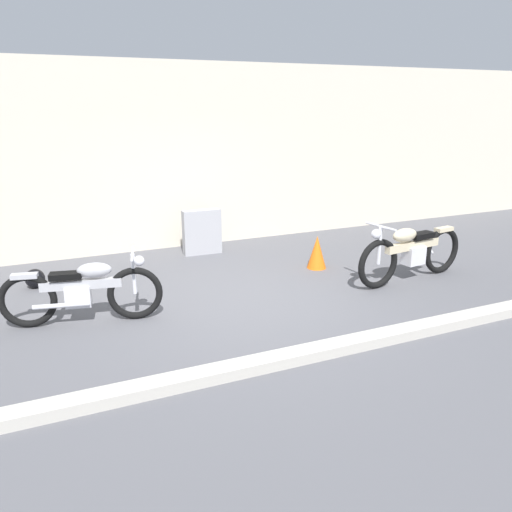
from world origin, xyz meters
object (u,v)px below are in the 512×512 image
Objects in this scene: helmet at (35,278)px; traffic_cone at (317,252)px; motorcycle_cream at (411,252)px; stone_marker at (202,232)px; motorcycle_silver at (83,291)px.

traffic_cone is at bearing -11.56° from helmet.
helmet is 0.13× the size of motorcycle_cream.
helmet is (-2.85, -0.72, -0.26)m from stone_marker.
motorcycle_silver is at bearing -168.72° from traffic_cone.
motorcycle_cream is at bearing -47.85° from stone_marker.
traffic_cone is 0.26× the size of motorcycle_cream.
traffic_cone is 1.51m from motorcycle_cream.
stone_marker is 2.95m from helmet.
stone_marker is at bearing 57.75° from motorcycle_silver.
helmet is 0.15× the size of motorcycle_silver.
helmet is at bearing -27.90° from motorcycle_cream.
helmet is 5.68m from motorcycle_cream.
traffic_cone is (1.47, -1.60, -0.13)m from stone_marker.
motorcycle_silver is at bearing -71.78° from helmet.
motorcycle_cream is (0.99, -1.12, 0.19)m from traffic_cone.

